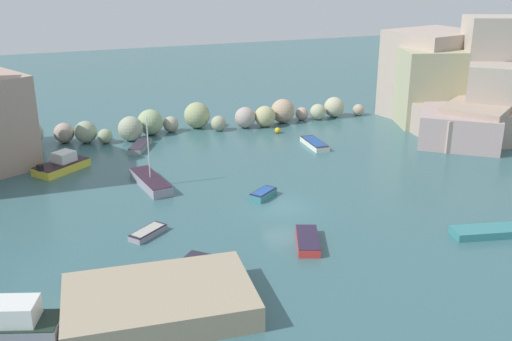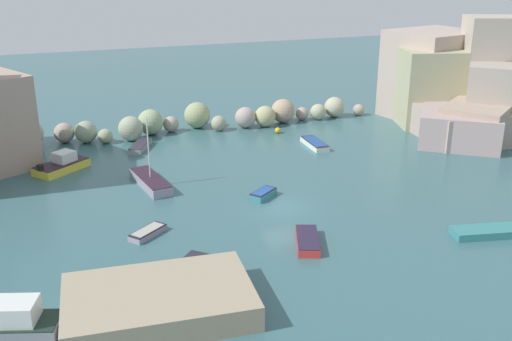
# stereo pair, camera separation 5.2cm
# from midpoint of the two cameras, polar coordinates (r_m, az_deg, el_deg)

# --- Properties ---
(cove_water) EXTENTS (160.00, 160.00, 0.00)m
(cove_water) POSITION_cam_midpoint_polar(r_m,az_deg,el_deg) (44.01, 2.43, -3.45)
(cove_water) COLOR #396369
(cove_water) RESTS_ON ground
(cliff_headland_right) EXTENTS (23.40, 22.72, 11.36)m
(cliff_headland_right) POSITION_cam_midpoint_polar(r_m,az_deg,el_deg) (68.44, 18.50, 7.41)
(cliff_headland_right) COLOR #AD9289
(cliff_headland_right) RESTS_ON ground
(rock_breakwater) EXTENTS (40.24, 4.77, 2.73)m
(rock_breakwater) POSITION_cam_midpoint_polar(r_m,az_deg,el_deg) (62.10, -7.27, 4.59)
(rock_breakwater) COLOR #B2A78A
(rock_breakwater) RESTS_ON ground
(stone_dock) EXTENTS (9.99, 6.82, 1.40)m
(stone_dock) POSITION_cam_midpoint_polar(r_m,az_deg,el_deg) (31.86, -9.12, -12.13)
(stone_dock) COLOR tan
(stone_dock) RESTS_ON ground
(channel_buoy) EXTENTS (0.60, 0.60, 0.60)m
(channel_buoy) POSITION_cam_midpoint_polar(r_m,az_deg,el_deg) (61.67, 2.09, 3.81)
(channel_buoy) COLOR gold
(channel_buoy) RESTS_ON cove_water
(moored_boat_0) EXTENTS (4.91, 4.49, 1.58)m
(moored_boat_0) POSITION_cam_midpoint_polar(r_m,az_deg,el_deg) (53.51, -17.84, 0.54)
(moored_boat_0) COLOR yellow
(moored_boat_0) RESTS_ON cove_water
(moored_boat_2) EXTENTS (2.78, 2.48, 0.44)m
(moored_boat_2) POSITION_cam_midpoint_polar(r_m,az_deg,el_deg) (40.22, -10.15, -5.76)
(moored_boat_2) COLOR #948E9D
(moored_boat_2) RESTS_ON cove_water
(moored_boat_3) EXTENTS (2.41, 5.91, 5.64)m
(moored_boat_3) POSITION_cam_midpoint_polar(r_m,az_deg,el_deg) (48.32, -9.90, -1.02)
(moored_boat_3) COLOR #918C9D
(moored_boat_3) RESTS_ON cove_water
(moored_boat_4) EXTENTS (2.59, 3.91, 0.57)m
(moored_boat_4) POSITION_cam_midpoint_polar(r_m,az_deg,el_deg) (38.52, 4.93, -6.63)
(moored_boat_4) COLOR red
(moored_boat_4) RESTS_ON cove_water
(moored_boat_5) EXTENTS (2.48, 2.21, 0.58)m
(moored_boat_5) POSITION_cam_midpoint_polar(r_m,az_deg,el_deg) (45.44, 0.71, -2.23)
(moored_boat_5) COLOR teal
(moored_boat_5) RESTS_ON cove_water
(moored_boat_6) EXTENTS (4.67, 2.47, 0.53)m
(moored_boat_6) POSITION_cam_midpoint_polar(r_m,az_deg,el_deg) (42.33, 20.91, -5.44)
(moored_boat_6) COLOR teal
(moored_boat_6) RESTS_ON cove_water
(moored_boat_8) EXTENTS (2.77, 2.73, 0.50)m
(moored_boat_8) POSITION_cam_midpoint_polar(r_m,az_deg,el_deg) (36.09, -4.83, -8.64)
(moored_boat_8) COLOR #3A58B2
(moored_boat_8) RESTS_ON cove_water
(moored_boat_9) EXTENTS (1.48, 4.11, 0.54)m
(moored_boat_9) POSITION_cam_midpoint_polar(r_m,az_deg,el_deg) (57.66, 5.58, 2.55)
(moored_boat_9) COLOR white
(moored_boat_9) RESTS_ON cove_water
(moored_boat_10) EXTENTS (2.80, 4.02, 0.55)m
(moored_boat_10) POSITION_cam_midpoint_polar(r_m,az_deg,el_deg) (57.68, -10.86, 2.27)
(moored_boat_10) COLOR gray
(moored_boat_10) RESTS_ON cove_water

